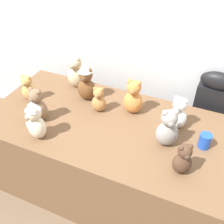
% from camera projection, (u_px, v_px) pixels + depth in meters
% --- Properties ---
extents(ground_plane, '(10.00, 10.00, 0.00)m').
position_uv_depth(ground_plane, '(101.00, 207.00, 2.27)').
color(ground_plane, brown).
extents(wall_back, '(7.00, 0.08, 2.60)m').
position_uv_depth(wall_back, '(147.00, 22.00, 2.14)').
color(wall_back, silver).
rests_on(wall_back, ground_plane).
extents(display_table, '(1.96, 0.93, 0.76)m').
position_uv_depth(display_table, '(112.00, 158.00, 2.21)').
color(display_table, brown).
rests_on(display_table, ground_plane).
extents(instrument_case, '(0.29, 0.14, 1.04)m').
position_uv_depth(instrument_case, '(206.00, 123.00, 2.33)').
color(instrument_case, black).
rests_on(instrument_case, ground_plane).
extents(teddy_bear_honey, '(0.13, 0.12, 0.24)m').
position_uv_depth(teddy_bear_honey, '(28.00, 88.00, 2.15)').
color(teddy_bear_honey, tan).
rests_on(teddy_bear_honey, display_table).
extents(teddy_bear_caramel, '(0.13, 0.11, 0.22)m').
position_uv_depth(teddy_bear_caramel, '(99.00, 100.00, 2.03)').
color(teddy_bear_caramel, '#B27A42').
rests_on(teddy_bear_caramel, display_table).
extents(teddy_bear_mocha, '(0.15, 0.13, 0.28)m').
position_uv_depth(teddy_bear_mocha, '(38.00, 105.00, 1.94)').
color(teddy_bear_mocha, '#7F6047').
rests_on(teddy_bear_mocha, display_table).
extents(teddy_bear_chestnut, '(0.17, 0.15, 0.34)m').
position_uv_depth(teddy_bear_chestnut, '(86.00, 82.00, 2.12)').
color(teddy_bear_chestnut, brown).
rests_on(teddy_bear_chestnut, display_table).
extents(teddy_bear_ginger, '(0.16, 0.14, 0.30)m').
position_uv_depth(teddy_bear_ginger, '(133.00, 98.00, 2.00)').
color(teddy_bear_ginger, '#D17F3D').
rests_on(teddy_bear_ginger, display_table).
extents(teddy_bear_sand, '(0.16, 0.14, 0.30)m').
position_uv_depth(teddy_bear_sand, '(76.00, 73.00, 2.29)').
color(teddy_bear_sand, '#CCB78E').
rests_on(teddy_bear_sand, display_table).
extents(teddy_bear_ash, '(0.19, 0.18, 0.29)m').
position_uv_depth(teddy_bear_ash, '(168.00, 129.00, 1.73)').
color(teddy_bear_ash, gray).
rests_on(teddy_bear_ash, display_table).
extents(teddy_bear_snow, '(0.15, 0.14, 0.27)m').
position_uv_depth(teddy_bear_snow, '(178.00, 113.00, 1.87)').
color(teddy_bear_snow, white).
rests_on(teddy_bear_snow, display_table).
extents(teddy_bear_cream, '(0.18, 0.17, 0.31)m').
position_uv_depth(teddy_bear_cream, '(35.00, 120.00, 1.77)').
color(teddy_bear_cream, beige).
rests_on(teddy_bear_cream, display_table).
extents(teddy_bear_cocoa, '(0.15, 0.15, 0.23)m').
position_uv_depth(teddy_bear_cocoa, '(183.00, 159.00, 1.56)').
color(teddy_bear_cocoa, '#4C3323').
rests_on(teddy_bear_cocoa, display_table).
extents(party_cup_blue, '(0.08, 0.08, 0.11)m').
position_uv_depth(party_cup_blue, '(205.00, 141.00, 1.76)').
color(party_cup_blue, blue).
rests_on(party_cup_blue, display_table).
extents(name_card_front_left, '(0.07, 0.01, 0.05)m').
position_uv_depth(name_card_front_left, '(31.00, 126.00, 1.92)').
color(name_card_front_left, white).
rests_on(name_card_front_left, display_table).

